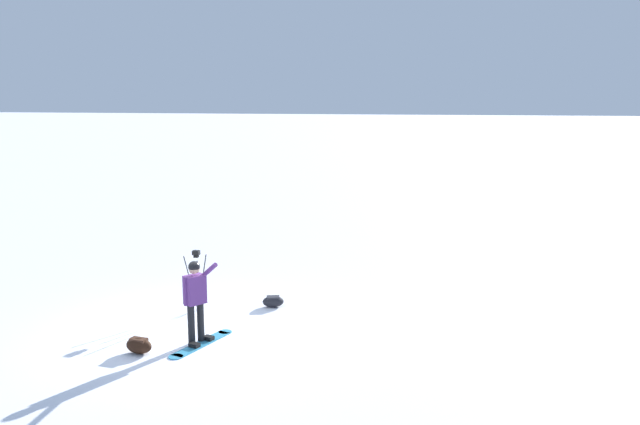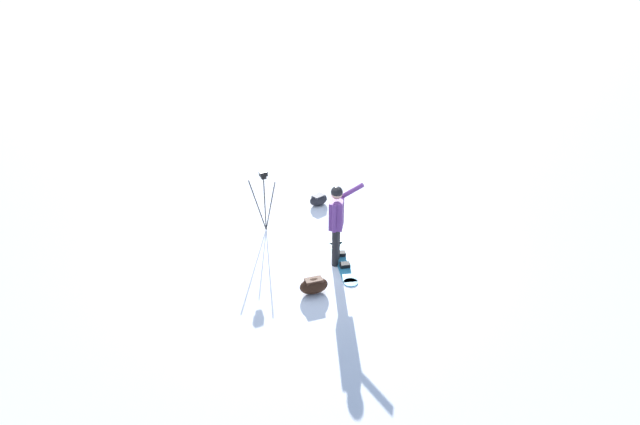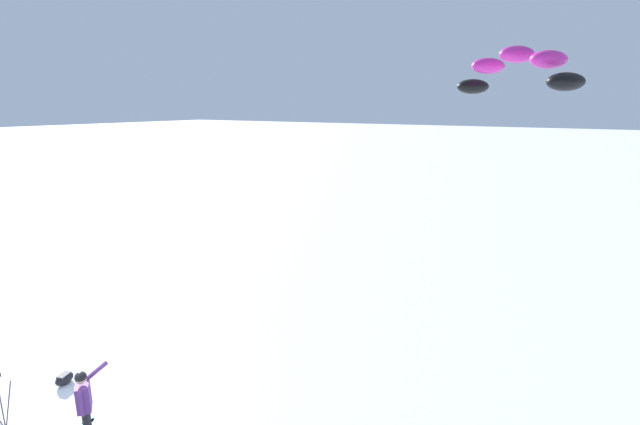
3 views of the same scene
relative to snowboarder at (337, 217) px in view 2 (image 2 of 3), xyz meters
name	(u,v)px [view 2 (image 2 of 3)]	position (x,y,z in m)	size (l,w,h in m)	color
ground_plane	(306,252)	(0.65, 0.36, -1.03)	(300.00, 300.00, 0.00)	white
snowboarder	(337,217)	(0.00, 0.00, 0.00)	(0.48, 0.77, 1.72)	black
snowboard	(343,261)	(-0.05, -0.12, -1.01)	(1.73, 0.76, 0.10)	teal
gear_bag_large	(314,285)	(-0.74, 0.89, -0.87)	(0.38, 0.58, 0.31)	black
camera_tripod	(264,189)	(1.95, 0.75, -0.02)	(0.64, 0.50, 1.42)	#262628
gear_bag_small	(318,200)	(2.52, -0.90, -0.90)	(0.46, 0.57, 0.26)	black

